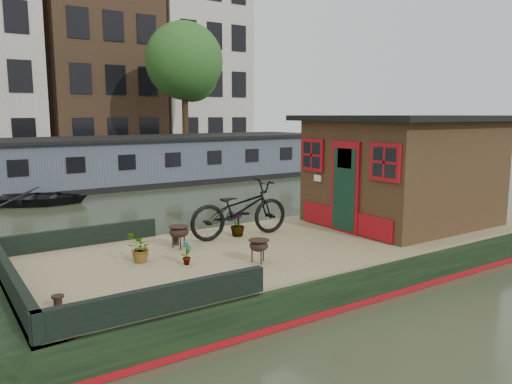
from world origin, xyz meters
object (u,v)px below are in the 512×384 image
cabin (403,169)px  brazier_front (259,251)px  bicycle (239,209)px  potted_plant_a (186,252)px  brazier_rear (179,237)px  dinghy (35,194)px

cabin → brazier_front: cabin is taller
bicycle → potted_plant_a: (-1.73, -1.14, -0.35)m
cabin → potted_plant_a: (-5.52, -0.26, -1.01)m
cabin → brazier_rear: size_ratio=9.53×
brazier_front → cabin: bearing=10.3°
cabin → brazier_front: bearing=-169.7°
potted_plant_a → dinghy: 11.23m
bicycle → brazier_rear: 1.43m
brazier_rear → dinghy: 10.24m
brazier_rear → dinghy: bearing=93.9°
cabin → bicycle: 3.95m
brazier_rear → cabin: bearing=-8.3°
bicycle → brazier_rear: bicycle is taller
cabin → bicycle: bearing=167.0°
brazier_front → dinghy: (-1.40, 11.77, -0.48)m
potted_plant_a → brazier_rear: potted_plant_a is taller
brazier_rear → dinghy: brazier_rear is taller
potted_plant_a → brazier_front: 1.19m
brazier_front → dinghy: size_ratio=0.11×
cabin → potted_plant_a: size_ratio=9.38×
cabin → potted_plant_a: bearing=-177.3°
bicycle → brazier_rear: bearing=98.6°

